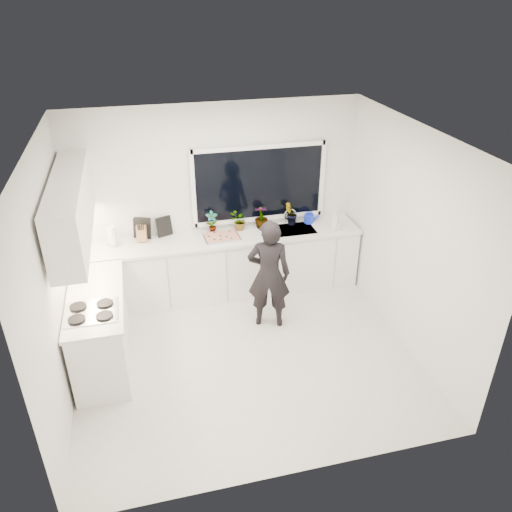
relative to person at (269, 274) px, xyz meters
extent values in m
cube|color=beige|center=(-0.44, -0.58, -0.77)|extent=(4.00, 3.50, 0.02)
cube|color=white|center=(-0.44, 1.18, 0.59)|extent=(4.00, 0.02, 2.70)
cube|color=white|center=(-2.45, -0.58, 0.59)|extent=(0.02, 3.50, 2.70)
cube|color=white|center=(1.57, -0.58, 0.59)|extent=(0.02, 3.50, 2.70)
cube|color=white|center=(-0.44, -0.58, 1.95)|extent=(4.00, 3.50, 0.02)
cube|color=black|center=(0.16, 1.14, 0.79)|extent=(1.80, 0.02, 1.00)
cube|color=white|center=(-0.44, 0.87, -0.32)|extent=(3.92, 0.58, 0.88)
cube|color=white|center=(-2.11, -0.23, -0.32)|extent=(0.58, 1.60, 0.88)
cube|color=silver|center=(-0.44, 0.86, 0.14)|extent=(3.94, 0.62, 0.04)
cube|color=silver|center=(-2.11, -0.23, 0.14)|extent=(0.62, 1.60, 0.04)
cube|color=white|center=(-2.23, 0.12, 1.09)|extent=(0.34, 2.10, 0.70)
cube|color=silver|center=(0.61, 0.87, 0.11)|extent=(0.58, 0.42, 0.14)
cylinder|color=silver|center=(0.61, 1.07, 0.27)|extent=(0.03, 0.03, 0.22)
cube|color=black|center=(-2.13, -0.58, 0.18)|extent=(0.56, 0.48, 0.03)
imported|color=black|center=(0.00, 0.00, 0.00)|extent=(0.63, 0.50, 1.51)
cube|color=#BDBCC1|center=(-0.46, 0.84, 0.18)|extent=(0.50, 0.38, 0.03)
cube|color=red|center=(-0.46, 0.84, 0.20)|extent=(0.46, 0.34, 0.01)
cylinder|color=#162DD1|center=(0.88, 1.03, 0.23)|extent=(0.18, 0.18, 0.13)
cylinder|color=silver|center=(-1.90, 0.97, 0.29)|extent=(0.12, 0.12, 0.26)
cube|color=#A2704B|center=(-1.52, 1.01, 0.27)|extent=(0.14, 0.12, 0.22)
cylinder|color=#B8B8BD|center=(-2.29, 0.22, 0.24)|extent=(0.15, 0.15, 0.16)
cube|color=black|center=(-1.21, 1.11, 0.30)|extent=(0.21, 0.10, 0.28)
cube|color=black|center=(-1.51, 1.11, 0.31)|extent=(0.24, 0.12, 0.30)
imported|color=#26662D|center=(-0.55, 1.03, 0.33)|extent=(0.18, 0.13, 0.33)
imported|color=#26662D|center=(-0.16, 1.03, 0.30)|extent=(0.32, 0.31, 0.27)
imported|color=#26662D|center=(0.16, 1.03, 0.33)|extent=(0.22, 0.22, 0.33)
imported|color=#26662D|center=(0.60, 1.03, 0.33)|extent=(0.22, 0.19, 0.34)
imported|color=#D8BF66|center=(1.16, 0.72, 0.32)|extent=(0.17, 0.17, 0.31)
imported|color=#D8BF66|center=(1.20, 0.72, 0.25)|extent=(0.09, 0.09, 0.17)
camera|label=1|loc=(-1.47, -5.26, 3.28)|focal=35.00mm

